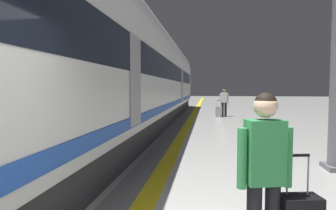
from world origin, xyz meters
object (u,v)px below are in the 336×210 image
at_px(passenger_near, 224,100).
at_px(suitcase_near, 219,111).
at_px(traveller_foreground, 264,169).
at_px(high_speed_train, 133,70).

xyz_separation_m(passenger_near, suitcase_near, (-0.32, -0.20, -0.68)).
height_order(traveller_foreground, passenger_near, passenger_near).
bearing_deg(traveller_foreground, high_speed_train, 112.77).
relative_size(traveller_foreground, passenger_near, 0.97).
bearing_deg(high_speed_train, suitcase_near, 57.69).
xyz_separation_m(traveller_foreground, passenger_near, (0.46, 14.71, 0.03)).
xyz_separation_m(traveller_foreground, suitcase_near, (0.14, 14.51, -0.65)).
xyz_separation_m(high_speed_train, suitcase_near, (3.74, 5.92, -2.17)).
bearing_deg(passenger_near, high_speed_train, -123.58).
bearing_deg(suitcase_near, high_speed_train, -122.31).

